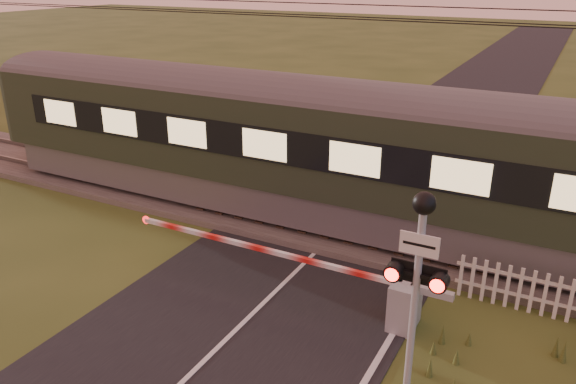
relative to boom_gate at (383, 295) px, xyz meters
The scene contains 7 objects.
ground 3.83m from the boom_gate, 129.22° to the right, with size 160.00×160.00×0.00m, color #37461B.
road 3.99m from the boom_gate, 126.89° to the right, with size 6.00×140.00×0.03m.
track_bed 4.33m from the boom_gate, 123.82° to the left, with size 140.00×3.40×0.39m.
overhead_wires 6.71m from the boom_gate, 123.82° to the left, with size 120.00×0.62×0.62m.
boom_gate is the anchor object (origin of this frame).
crossing_signal 2.81m from the boom_gate, 59.66° to the right, with size 0.91×0.36×3.59m.
picket_fence 3.18m from the boom_gate, 31.69° to the left, with size 3.31×0.08×0.97m.
Camera 1 is at (5.18, -6.38, 6.59)m, focal length 35.00 mm.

